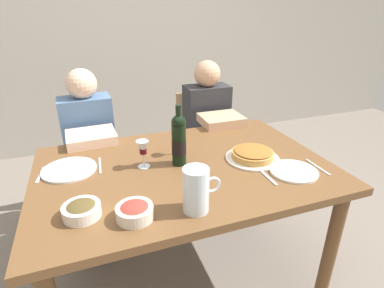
# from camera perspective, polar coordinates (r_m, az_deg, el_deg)

# --- Properties ---
(ground_plane) EXTENTS (8.00, 8.00, 0.00)m
(ground_plane) POSITION_cam_1_polar(r_m,az_deg,el_deg) (2.06, -1.17, -23.04)
(ground_plane) COLOR slate
(back_wall) EXTENTS (8.00, 0.10, 2.80)m
(back_wall) POSITION_cam_1_polar(r_m,az_deg,el_deg) (3.55, -13.83, 21.78)
(back_wall) COLOR #B2ADA3
(back_wall) RESTS_ON ground
(dining_table) EXTENTS (1.50, 1.00, 0.76)m
(dining_table) POSITION_cam_1_polar(r_m,az_deg,el_deg) (1.64, -1.37, -6.99)
(dining_table) COLOR brown
(dining_table) RESTS_ON ground
(wine_bottle) EXTENTS (0.08, 0.08, 0.32)m
(wine_bottle) POSITION_cam_1_polar(r_m,az_deg,el_deg) (1.55, -2.48, 0.75)
(wine_bottle) COLOR black
(wine_bottle) RESTS_ON dining_table
(water_pitcher) EXTENTS (0.16, 0.11, 0.19)m
(water_pitcher) POSITION_cam_1_polar(r_m,az_deg,el_deg) (1.22, 0.78, -9.07)
(water_pitcher) COLOR silver
(water_pitcher) RESTS_ON dining_table
(baked_tart) EXTENTS (0.29, 0.29, 0.06)m
(baked_tart) POSITION_cam_1_polar(r_m,az_deg,el_deg) (1.68, 11.33, -1.95)
(baked_tart) COLOR silver
(baked_tart) RESTS_ON dining_table
(salad_bowl) EXTENTS (0.15, 0.15, 0.06)m
(salad_bowl) POSITION_cam_1_polar(r_m,az_deg,el_deg) (1.23, -10.71, -12.30)
(salad_bowl) COLOR silver
(salad_bowl) RESTS_ON dining_table
(olive_bowl) EXTENTS (0.15, 0.15, 0.06)m
(olive_bowl) POSITION_cam_1_polar(r_m,az_deg,el_deg) (1.29, -20.04, -11.52)
(olive_bowl) COLOR white
(olive_bowl) RESTS_ON dining_table
(wine_glass_left_diner) EXTENTS (0.07, 0.07, 0.15)m
(wine_glass_left_diner) POSITION_cam_1_polar(r_m,az_deg,el_deg) (1.56, -9.21, -0.92)
(wine_glass_left_diner) COLOR silver
(wine_glass_left_diner) RESTS_ON dining_table
(wine_glass_right_diner) EXTENTS (0.06, 0.06, 0.13)m
(wine_glass_right_diner) POSITION_cam_1_polar(r_m,az_deg,el_deg) (1.68, -2.74, 1.00)
(wine_glass_right_diner) COLOR silver
(wine_glass_right_diner) RESTS_ON dining_table
(dinner_plate_left_setting) EXTENTS (0.27, 0.27, 0.01)m
(dinner_plate_left_setting) POSITION_cam_1_polar(r_m,az_deg,el_deg) (1.66, -22.08, -4.47)
(dinner_plate_left_setting) COLOR silver
(dinner_plate_left_setting) RESTS_ON dining_table
(dinner_plate_right_setting) EXTENTS (0.24, 0.24, 0.01)m
(dinner_plate_right_setting) POSITION_cam_1_polar(r_m,az_deg,el_deg) (1.61, 18.54, -4.87)
(dinner_plate_right_setting) COLOR white
(dinner_plate_right_setting) RESTS_ON dining_table
(fork_left_setting) EXTENTS (0.04, 0.16, 0.00)m
(fork_left_setting) POSITION_cam_1_polar(r_m,az_deg,el_deg) (1.68, -26.57, -5.18)
(fork_left_setting) COLOR silver
(fork_left_setting) RESTS_ON dining_table
(knife_left_setting) EXTENTS (0.02, 0.18, 0.00)m
(knife_left_setting) POSITION_cam_1_polar(r_m,az_deg,el_deg) (1.66, -16.93, -3.86)
(knife_left_setting) COLOR silver
(knife_left_setting) RESTS_ON dining_table
(knife_right_setting) EXTENTS (0.01, 0.18, 0.00)m
(knife_right_setting) POSITION_cam_1_polar(r_m,az_deg,el_deg) (1.70, 22.53, -4.00)
(knife_right_setting) COLOR silver
(knife_right_setting) RESTS_ON dining_table
(spoon_right_setting) EXTENTS (0.02, 0.16, 0.00)m
(spoon_right_setting) POSITION_cam_1_polar(r_m,az_deg,el_deg) (1.53, 14.05, -6.04)
(spoon_right_setting) COLOR silver
(spoon_right_setting) RESTS_ON dining_table
(chair_left) EXTENTS (0.42, 0.42, 0.87)m
(chair_left) POSITION_cam_1_polar(r_m,az_deg,el_deg) (2.44, -18.38, -1.73)
(chair_left) COLOR #9E7A51
(chair_left) RESTS_ON ground
(diner_left) EXTENTS (0.35, 0.51, 1.16)m
(diner_left) POSITION_cam_1_polar(r_m,az_deg,el_deg) (2.18, -18.23, -1.44)
(diner_left) COLOR #4C6B93
(diner_left) RESTS_ON ground
(chair_right) EXTENTS (0.40, 0.40, 0.87)m
(chair_right) POSITION_cam_1_polar(r_m,az_deg,el_deg) (2.62, 1.63, 1.32)
(chair_right) COLOR #9E7A51
(chair_right) RESTS_ON ground
(diner_right) EXTENTS (0.34, 0.50, 1.16)m
(diner_right) POSITION_cam_1_polar(r_m,az_deg,el_deg) (2.37, 3.71, 1.88)
(diner_right) COLOR #2D2D33
(diner_right) RESTS_ON ground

